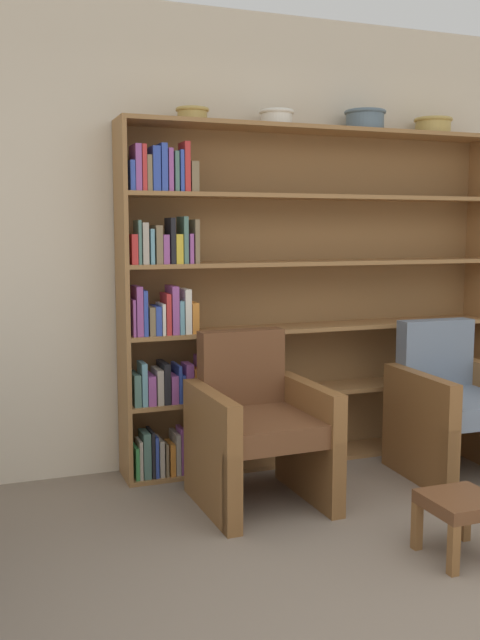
{
  "coord_description": "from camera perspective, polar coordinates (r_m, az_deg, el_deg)",
  "views": [
    {
      "loc": [
        -1.78,
        -1.49,
        1.45
      ],
      "look_at": [
        -0.41,
        2.19,
        0.95
      ],
      "focal_mm": 40.0,
      "sensor_mm": 36.0,
      "label": 1
    }
  ],
  "objects": [
    {
      "name": "bowl_cream",
      "position": [
        4.67,
        9.97,
        15.54
      ],
      "size": [
        0.26,
        0.26,
        0.12
      ],
      "color": "slate",
      "rests_on": "bookshelf"
    },
    {
      "name": "armchair_leather",
      "position": [
        3.83,
        1.39,
        -8.58
      ],
      "size": [
        0.66,
        0.7,
        0.9
      ],
      "rotation": [
        0.0,
        0.0,
        3.17
      ],
      "color": "brown",
      "rests_on": "ground"
    },
    {
      "name": "armchair_cushioned",
      "position": [
        4.44,
        16.86,
        -6.66
      ],
      "size": [
        0.66,
        0.7,
        0.9
      ],
      "rotation": [
        0.0,
        0.0,
        3.11
      ],
      "color": "brown",
      "rests_on": "ground"
    },
    {
      "name": "bowl_olive",
      "position": [
        4.22,
        -3.83,
        16.16
      ],
      "size": [
        0.19,
        0.19,
        0.07
      ],
      "color": "tan",
      "rests_on": "bookshelf"
    },
    {
      "name": "footstool",
      "position": [
        3.41,
        17.24,
        -14.23
      ],
      "size": [
        0.31,
        0.31,
        0.28
      ],
      "color": "brown",
      "rests_on": "ground"
    },
    {
      "name": "bowl_terracotta",
      "position": [
        4.4,
        2.95,
        15.93
      ],
      "size": [
        0.21,
        0.21,
        0.09
      ],
      "color": "silver",
      "rests_on": "bookshelf"
    },
    {
      "name": "wall_back",
      "position": [
        4.55,
        2.61,
        6.31
      ],
      "size": [
        12.0,
        0.06,
        2.75
      ],
      "color": "beige",
      "rests_on": "ground"
    },
    {
      "name": "bowl_stoneware",
      "position": [
        4.93,
        15.18,
        14.82
      ],
      "size": [
        0.25,
        0.25,
        0.1
      ],
      "color": "tan",
      "rests_on": "bookshelf"
    },
    {
      "name": "bookshelf",
      "position": [
        4.41,
        3.38,
        1.59
      ],
      "size": [
        2.48,
        0.3,
        2.06
      ],
      "color": "olive",
      "rests_on": "ground"
    }
  ]
}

